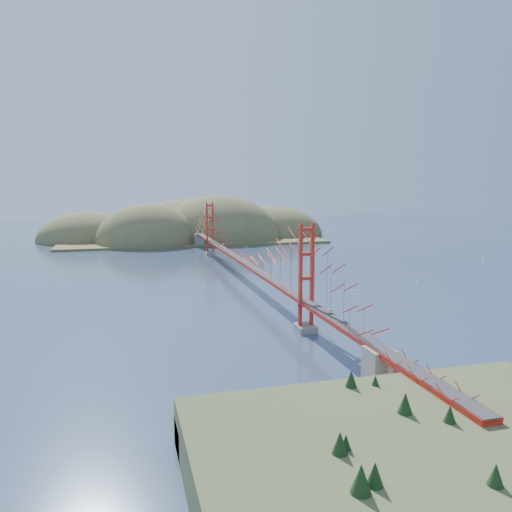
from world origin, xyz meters
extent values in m
plane|color=navy|center=(0.00, 0.00, 0.00)|extent=(320.00, 320.00, 0.00)
cube|color=gray|center=(0.00, -30.00, 0.35)|extent=(2.00, 2.40, 0.70)
cube|color=gray|center=(0.00, 30.00, 0.35)|extent=(2.00, 2.40, 0.70)
cube|color=#A51C12|center=(0.00, 0.00, 3.30)|extent=(1.40, 92.00, 0.16)
cube|color=#A51C12|center=(0.00, 0.00, 3.10)|extent=(1.33, 92.00, 0.24)
cube|color=#38383A|center=(0.00, 0.00, 3.40)|extent=(1.19, 92.00, 0.03)
cube|color=gray|center=(0.00, -46.00, 1.65)|extent=(2.00, 2.20, 3.30)
cube|color=gray|center=(0.00, 46.00, 1.65)|extent=(2.20, 2.60, 3.30)
cube|color=#A51C12|center=(0.00, -52.00, 3.30)|extent=(1.40, 12.00, 0.16)
cube|color=#A51C12|center=(0.00, -52.00, 3.05)|extent=(1.33, 12.00, 0.30)
cube|color=gray|center=(0.00, -56.00, 1.47)|extent=(0.50, 0.70, 2.95)
cube|color=gray|center=(0.00, -53.00, 1.47)|extent=(0.50, 0.70, 2.95)
cube|color=gray|center=(0.00, -50.00, 1.47)|extent=(0.50, 0.70, 2.95)
cube|color=gray|center=(0.00, -48.00, 1.47)|extent=(0.50, 0.70, 2.95)
cube|color=#59544C|center=(0.00, -48.50, 0.12)|extent=(9.00, 6.00, 0.24)
cube|color=brown|center=(0.40, -47.80, 0.61)|extent=(3.70, 2.30, 0.75)
cube|color=gray|center=(0.40, -47.80, 1.04)|extent=(3.70, 2.30, 0.10)
cylinder|color=white|center=(0.40, -47.80, 1.49)|extent=(0.03, 0.03, 1.00)
cube|color=#43522E|center=(-4.00, -60.00, 1.50)|extent=(24.00, 20.00, 3.00)
cube|color=#43522E|center=(-4.00, -51.00, 0.90)|extent=(24.00, 3.00, 1.80)
cone|color=black|center=(-3.29, -51.04, 3.50)|extent=(0.70, 0.70, 0.99)
cone|color=black|center=(-11.50, -60.05, 3.47)|extent=(0.66, 0.66, 0.94)
cone|color=black|center=(-6.82, -53.55, 3.45)|extent=(0.63, 0.63, 0.91)
cone|color=black|center=(0.09, -53.53, 3.62)|extent=(0.87, 0.87, 1.25)
cone|color=black|center=(-4.66, -57.06, 3.44)|extent=(0.61, 0.61, 0.88)
cone|color=black|center=(-12.60, -51.17, 3.61)|extent=(0.85, 0.85, 1.22)
cone|color=black|center=(-12.28, -54.09, 3.58)|extent=(0.81, 0.81, 1.16)
cone|color=black|center=(-11.14, -53.04, 3.33)|extent=(0.46, 0.46, 0.65)
cone|color=black|center=(-9.34, -61.05, 3.45)|extent=(0.62, 0.62, 0.89)
cone|color=black|center=(-8.81, -62.23, 3.62)|extent=(0.86, 0.86, 1.23)
cube|color=olive|center=(0.00, 64.00, 0.25)|extent=(70.00, 40.00, 0.60)
ellipsoid|color=olive|center=(-12.00, 56.00, 0.00)|extent=(28.00, 28.00, 21.00)
ellipsoid|color=olive|center=(8.00, 62.00, 0.00)|extent=(36.00, 36.00, 25.00)
ellipsoid|color=olive|center=(26.00, 70.00, 0.00)|extent=(32.00, 32.00, 18.00)
ellipsoid|color=olive|center=(-28.00, 68.00, 0.00)|extent=(28.00, 28.00, 16.00)
ellipsoid|color=olive|center=(2.00, 78.00, 0.00)|extent=(44.00, 44.00, 22.00)
cube|color=white|center=(24.81, 0.84, 0.07)|extent=(0.51, 0.64, 0.11)
cylinder|color=white|center=(24.81, 0.84, 0.41)|extent=(0.02, 0.02, 0.68)
cube|color=white|center=(11.23, 42.00, 0.05)|extent=(0.51, 0.38, 0.09)
cylinder|color=white|center=(11.23, 42.00, 0.32)|extent=(0.01, 0.01, 0.54)
cube|color=white|center=(30.56, -9.30, 0.05)|extent=(0.50, 0.38, 0.09)
cylinder|color=white|center=(30.56, -9.30, 0.32)|extent=(0.01, 0.01, 0.53)
cube|color=white|center=(6.26, -22.35, 0.07)|extent=(0.45, 0.63, 0.11)
cylinder|color=white|center=(6.26, -22.35, 0.40)|extent=(0.02, 0.02, 0.66)
cube|color=white|center=(25.53, 17.15, 0.06)|extent=(0.53, 0.43, 0.09)
cylinder|color=white|center=(25.53, 17.15, 0.34)|extent=(0.02, 0.02, 0.57)
cube|color=white|center=(41.23, 17.33, 0.06)|extent=(0.56, 0.47, 0.10)
cylinder|color=white|center=(41.23, 17.33, 0.36)|extent=(0.02, 0.02, 0.60)
cube|color=white|center=(31.10, 17.00, 0.06)|extent=(0.36, 0.62, 0.11)
cylinder|color=white|center=(31.10, 17.00, 0.38)|extent=(0.02, 0.02, 0.64)
cube|color=white|center=(14.23, 6.15, 0.05)|extent=(0.48, 0.37, 0.09)
cylinder|color=white|center=(14.23, 6.15, 0.31)|extent=(0.01, 0.01, 0.51)
cube|color=white|center=(29.91, 11.31, 0.07)|extent=(0.46, 0.64, 0.11)
cylinder|color=white|center=(29.91, 11.31, 0.41)|extent=(0.02, 0.02, 0.68)
cube|color=white|center=(27.32, -8.87, 0.06)|extent=(0.33, 0.54, 0.09)
cylinder|color=white|center=(27.32, -8.87, 0.34)|extent=(0.02, 0.02, 0.56)
cube|color=white|center=(30.70, -6.66, 0.06)|extent=(0.43, 0.60, 0.10)
cylinder|color=white|center=(30.70, -6.66, 0.38)|extent=(0.02, 0.02, 0.63)
cube|color=white|center=(24.44, 27.41, 0.05)|extent=(0.17, 0.51, 0.09)
cylinder|color=white|center=(24.44, 27.41, 0.33)|extent=(0.01, 0.01, 0.55)
cube|color=white|center=(13.47, -15.51, 0.05)|extent=(0.49, 0.37, 0.09)
cylinder|color=white|center=(13.47, -15.51, 0.31)|extent=(0.01, 0.01, 0.52)
cube|color=white|center=(52.50, 6.61, 0.07)|extent=(0.41, 0.66, 0.11)
cylinder|color=white|center=(52.50, 6.61, 0.41)|extent=(0.02, 0.02, 0.68)
cube|color=white|center=(37.15, 35.49, 0.05)|extent=(0.50, 0.29, 0.09)
cylinder|color=white|center=(37.15, 35.49, 0.31)|extent=(0.01, 0.01, 0.51)
cube|color=white|center=(39.76, 35.25, 0.07)|extent=(0.65, 0.45, 0.11)
cylinder|color=white|center=(39.76, 35.25, 0.41)|extent=(0.02, 0.02, 0.68)
camera|label=1|loc=(-18.58, -78.78, 15.74)|focal=35.00mm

